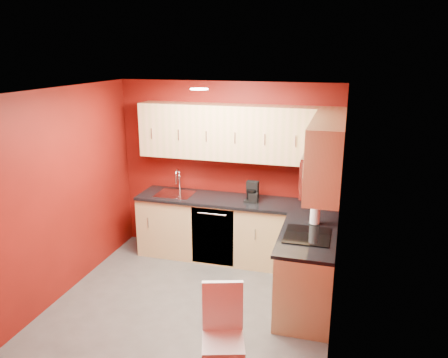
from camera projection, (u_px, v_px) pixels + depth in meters
The scene contains 21 objects.
floor at pixel (195, 300), 5.27m from camera, with size 3.20×3.20×0.00m, color #4F4C4A.
ceiling at pixel (190, 90), 4.57m from camera, with size 3.20×3.20×0.00m, color white.
wall_back at pixel (227, 169), 6.31m from camera, with size 3.20×3.20×0.00m, color maroon.
wall_front at pixel (130, 262), 3.53m from camera, with size 3.20×3.20×0.00m, color maroon.
wall_left at pixel (69, 191), 5.34m from camera, with size 3.00×3.00×0.00m, color maroon.
wall_right at pixel (338, 216), 4.50m from camera, with size 3.00×3.00×0.00m, color maroon.
base_cabinets_back at pixel (235, 231), 6.21m from camera, with size 2.80×0.60×0.87m, color tan.
base_cabinets_right at pixel (307, 272), 5.04m from camera, with size 0.60×1.30×0.87m, color tan.
countertop_back at pixel (235, 201), 6.06m from camera, with size 2.80×0.63×0.04m, color black.
countertop_right at pixel (308, 236), 4.90m from camera, with size 0.63×1.27×0.04m, color black.
upper_cabinets_back at pixel (238, 133), 5.93m from camera, with size 2.80×0.35×0.75m, color tan.
upper_cabinets_right at pixel (327, 146), 4.78m from camera, with size 0.35×1.55×0.75m.
microwave at pixel (322, 172), 4.63m from camera, with size 0.42×0.76×0.42m.
cooktop at pixel (307, 235), 4.87m from camera, with size 0.50×0.55×0.01m, color black.
sink at pixel (175, 191), 6.30m from camera, with size 0.52×0.42×0.35m.
dishwasher_front at pixel (213, 237), 6.00m from camera, with size 0.60×0.02×0.82m, color black.
downlight at pixel (199, 89), 4.85m from camera, with size 0.20×0.20×0.01m, color white.
coffee_maker at pixel (251, 192), 5.95m from camera, with size 0.16×0.22×0.27m, color black, non-canonical shape.
napkin_holder at pixel (253, 197), 5.94m from camera, with size 0.12×0.12×0.13m, color black, non-canonical shape.
paper_towel at pixel (315, 214), 5.16m from camera, with size 0.15×0.15×0.26m, color white, non-canonical shape.
dining_chair at pixel (223, 338), 3.85m from camera, with size 0.37×0.39×0.92m, color white, non-canonical shape.
Camera 1 is at (1.60, -4.38, 2.89)m, focal length 35.00 mm.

